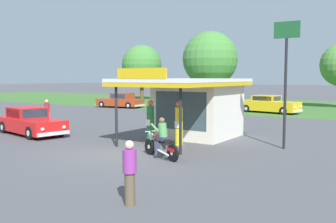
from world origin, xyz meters
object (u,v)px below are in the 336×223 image
Objects in this scene: featured_classic_sedan at (31,122)px; bystander_admiring_sedan at (47,111)px; gas_pump_nearside at (150,124)px; gas_pump_offside at (179,126)px; bystander_chatting_near_pumps at (130,171)px; parked_car_back_row_centre_left at (120,101)px; parked_car_second_row_spare at (269,105)px; bystander_strolling_foreground at (241,107)px; parked_car_back_row_centre at (196,102)px; motorcycle_with_rider at (161,141)px; roadside_pole_sign at (286,64)px.

bystander_admiring_sedan reaches higher than featured_classic_sedan.
gas_pump_nearside reaches higher than featured_classic_sedan.
bystander_chatting_near_pumps is (3.06, -7.27, -0.11)m from gas_pump_offside.
parked_car_back_row_centre_left reaches higher than featured_classic_sedan.
gas_pump_nearside is 1.29× the size of bystander_chatting_near_pumps.
gas_pump_offside is 0.37× the size of parked_car_second_row_spare.
gas_pump_nearside is 10.56m from bystander_admiring_sedan.
parked_car_second_row_spare is at bearing 90.75° from bystander_strolling_foreground.
gas_pump_offside is 8.90m from featured_classic_sedan.
parked_car_back_row_centre is at bearing 116.88° from gas_pump_offside.
featured_classic_sedan is 0.91× the size of parked_car_back_row_centre.
gas_pump_offside reaches higher than featured_classic_sedan.
bystander_chatting_near_pumps is at bearing -67.16° from gas_pump_offside.
parked_car_back_row_centre_left is (-17.53, 18.33, 0.03)m from motorcycle_with_rider.
bystander_admiring_sedan is (-11.83, 2.49, -0.08)m from gas_pump_offside.
gas_pump_nearside is at bearing -158.15° from roadside_pole_sign.
parked_car_back_row_centre_left is (-15.34, 16.01, -0.26)m from gas_pump_nearside.
bystander_chatting_near_pumps reaches higher than motorcycle_with_rider.
bystander_chatting_near_pumps is 0.29× the size of roadside_pole_sign.
bystander_chatting_near_pumps is (5.23, -25.89, 0.13)m from parked_car_second_row_spare.
parked_car_back_row_centre_left is 3.14× the size of bystander_admiring_sedan.
bystander_strolling_foreground is at bearing 121.33° from roadside_pole_sign.
roadside_pole_sign is (4.00, 2.23, 2.73)m from gas_pump_offside.
gas_pump_offside is (1.56, 0.00, 0.00)m from gas_pump_nearside.
bystander_chatting_near_pumps reaches higher than featured_classic_sedan.
gas_pump_offside reaches higher than parked_car_back_row_centre_left.
gas_pump_nearside is 18.63m from parked_car_second_row_spare.
bystander_admiring_sedan is (-2.16, -16.58, 0.16)m from parked_car_back_row_centre.
bystander_admiring_sedan is at bearing -120.91° from parked_car_second_row_spare.
parked_car_back_row_centre is at bearing 92.39° from featured_classic_sedan.
motorcycle_with_rider reaches higher than featured_classic_sedan.
bystander_admiring_sedan is at bearing -135.02° from bystander_strolling_foreground.
gas_pump_offside is 2.41m from motorcycle_with_rider.
parked_car_back_row_centre is 3.48× the size of bystander_admiring_sedan.
roadside_pole_sign is at bearing -58.67° from bystander_strolling_foreground.
gas_pump_nearside is at bearing -88.12° from parked_car_second_row_spare.
roadside_pole_sign is (12.82, 3.31, 3.02)m from featured_classic_sedan.
parked_car_back_row_centre_left is (-7.24, -3.06, -0.02)m from parked_car_back_row_centre.
parked_car_back_row_centre_left is 30.67m from bystander_chatting_near_pumps.
bystander_chatting_near_pumps is at bearing -63.80° from motorcycle_with_rider.
gas_pump_offside is at bearing 105.07° from motorcycle_with_rider.
parked_car_back_row_centre_left is at bearing 133.72° from motorcycle_with_rider.
parked_car_back_row_centre is 29.26m from bystander_chatting_near_pumps.
parked_car_second_row_spare reaches higher than featured_classic_sedan.
featured_classic_sedan is at bearing -50.03° from bystander_admiring_sedan.
roadside_pole_sign reaches higher than gas_pump_offside.
gas_pump_offside is 0.98× the size of motorcycle_with_rider.
parked_car_second_row_spare is at bearing -3.47° from parked_car_back_row_centre.
bystander_chatting_near_pumps is at bearing -75.20° from bystander_strolling_foreground.
gas_pump_nearside is 1.26× the size of bystander_admiring_sedan.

